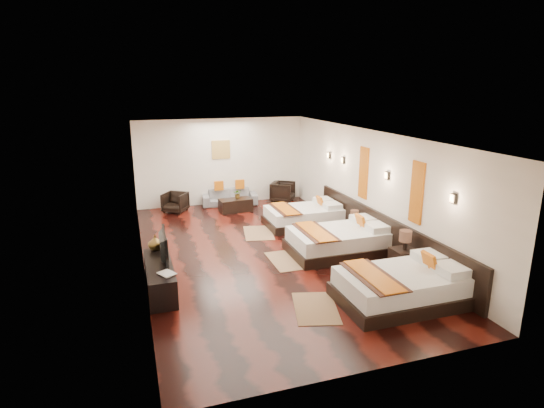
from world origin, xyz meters
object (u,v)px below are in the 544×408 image
object	(u,v)px
coffee_table	(236,205)
figurine	(155,243)
armchair_right	(283,192)
sofa	(230,197)
nightstand_a	(404,258)
armchair_left	(175,202)
tv	(160,246)
table_plant	(238,194)
bed_far	(304,216)
book	(161,276)
nightstand_b	(354,229)
bed_near	(403,286)
tv_console	(160,277)
bed_mid	(340,241)

from	to	relation	value
coffee_table	figurine	bearing A→B (deg)	-123.14
armchair_right	sofa	bearing A→B (deg)	120.07
nightstand_a	armchair_left	distance (m)	7.40
tv	figurine	bearing A→B (deg)	6.27
coffee_table	table_plant	distance (m)	0.36
armchair_right	bed_far	bearing A→B (deg)	-152.12
bed_far	figurine	distance (m)	4.73
sofa	armchair_right	xyz separation A→B (m)	(1.81, -0.14, 0.08)
book	tv	bearing A→B (deg)	86.25
nightstand_b	sofa	xyz separation A→B (m)	(-2.26, 4.31, -0.01)
bed_near	figurine	size ratio (longest dim) A/B	7.41
sofa	coffee_table	xyz separation A→B (m)	(0.00, -0.82, -0.06)
bed_far	book	size ratio (longest dim) A/B	6.62
book	coffee_table	distance (m)	6.13
nightstand_a	table_plant	bearing A→B (deg)	110.75
table_plant	bed_near	bearing A→B (deg)	-78.21
nightstand_a	nightstand_b	xyz separation A→B (m)	(0.00, 2.18, -0.06)
bed_far	nightstand_b	bearing A→B (deg)	-63.45
nightstand_b	armchair_left	world-z (taller)	nightstand_b
tv	sofa	bearing A→B (deg)	-23.71
tv_console	sofa	size ratio (longest dim) A/B	1.01
armchair_left	figurine	bearing A→B (deg)	-67.50
nightstand_a	armchair_right	size ratio (longest dim) A/B	1.28
tv	coffee_table	bearing A→B (deg)	-27.43
tv	sofa	world-z (taller)	tv
tv	armchair_left	size ratio (longest dim) A/B	1.50
tv	coffee_table	distance (m)	5.46
sofa	table_plant	world-z (taller)	table_plant
figurine	bed_near	bearing A→B (deg)	-32.12
nightstand_a	tv	size ratio (longest dim) A/B	0.93
figurine	armchair_right	bearing A→B (deg)	46.86
bed_far	table_plant	world-z (taller)	bed_far
bed_far	sofa	size ratio (longest dim) A/B	1.18
nightstand_b	table_plant	size ratio (longest dim) A/B	2.69
table_plant	nightstand_a	bearing A→B (deg)	-69.25
nightstand_a	coffee_table	xyz separation A→B (m)	(-2.26, 5.67, -0.13)
bed_far	tv	size ratio (longest dim) A/B	2.08
bed_mid	tv_console	world-z (taller)	bed_mid
bed_mid	nightstand_a	distance (m)	1.64
tv_console	sofa	bearing A→B (deg)	64.88
nightstand_b	book	distance (m)	5.35
bed_near	tv_console	xyz separation A→B (m)	(-4.20, 1.84, -0.03)
bed_far	nightstand_a	bearing A→B (deg)	-78.50
nightstand_a	armchair_right	world-z (taller)	nightstand_a
tv	sofa	distance (m)	6.18
nightstand_a	tv_console	bearing A→B (deg)	171.33
nightstand_a	sofa	distance (m)	6.87
bed_near	book	world-z (taller)	bed_near
bed_far	coffee_table	xyz separation A→B (m)	(-1.51, 1.99, -0.08)
bed_mid	bed_far	size ratio (longest dim) A/B	1.11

